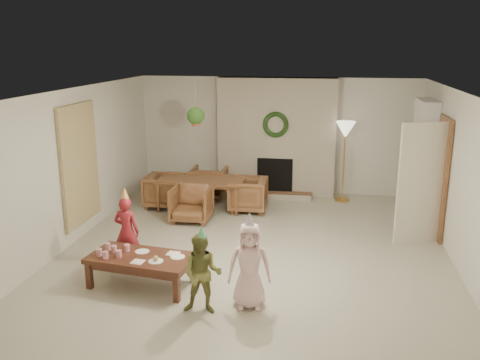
% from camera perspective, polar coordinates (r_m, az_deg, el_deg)
% --- Properties ---
extents(floor, '(7.00, 7.00, 0.00)m').
position_cam_1_polar(floor, '(8.20, 1.62, -7.92)').
color(floor, '#B7B29E').
rests_on(floor, ground).
extents(ceiling, '(7.00, 7.00, 0.00)m').
position_cam_1_polar(ceiling, '(7.58, 1.76, 9.77)').
color(ceiling, white).
rests_on(ceiling, wall_back).
extents(wall_back, '(7.00, 0.00, 7.00)m').
position_cam_1_polar(wall_back, '(11.20, 4.18, 4.97)').
color(wall_back, silver).
rests_on(wall_back, floor).
extents(wall_front, '(7.00, 0.00, 7.00)m').
position_cam_1_polar(wall_front, '(4.54, -4.55, -10.30)').
color(wall_front, silver).
rests_on(wall_front, floor).
extents(wall_left, '(0.00, 7.00, 7.00)m').
position_cam_1_polar(wall_left, '(8.72, -18.25, 1.37)').
color(wall_left, silver).
rests_on(wall_left, floor).
extents(wall_right, '(0.00, 7.00, 7.00)m').
position_cam_1_polar(wall_right, '(7.97, 23.56, -0.37)').
color(wall_right, silver).
rests_on(wall_right, floor).
extents(fireplace_mass, '(2.50, 0.40, 2.50)m').
position_cam_1_polar(fireplace_mass, '(11.00, 4.08, 4.79)').
color(fireplace_mass, '#531617').
rests_on(fireplace_mass, floor).
extents(fireplace_hearth, '(1.60, 0.30, 0.12)m').
position_cam_1_polar(fireplace_hearth, '(10.94, 3.78, -1.68)').
color(fireplace_hearth, brown).
rests_on(fireplace_hearth, floor).
extents(fireplace_firebox, '(0.75, 0.12, 0.75)m').
position_cam_1_polar(fireplace_firebox, '(11.00, 3.91, 0.52)').
color(fireplace_firebox, black).
rests_on(fireplace_firebox, floor).
extents(fireplace_wreath, '(0.54, 0.10, 0.54)m').
position_cam_1_polar(fireplace_wreath, '(10.73, 3.99, 6.16)').
color(fireplace_wreath, '#193714').
rests_on(fireplace_wreath, fireplace_mass).
extents(floor_lamp_base, '(0.31, 0.31, 0.03)m').
position_cam_1_polar(floor_lamp_base, '(10.96, 11.27, -2.15)').
color(floor_lamp_base, gold).
rests_on(floor_lamp_base, floor).
extents(floor_lamp_post, '(0.03, 0.03, 1.50)m').
position_cam_1_polar(floor_lamp_post, '(10.76, 11.47, 1.72)').
color(floor_lamp_post, gold).
rests_on(floor_lamp_post, floor).
extents(floor_lamp_shade, '(0.40, 0.40, 0.33)m').
position_cam_1_polar(floor_lamp_shade, '(10.62, 11.67, 5.50)').
color(floor_lamp_shade, beige).
rests_on(floor_lamp_shade, floor_lamp_post).
extents(bookshelf_carcass, '(0.30, 1.00, 2.20)m').
position_cam_1_polar(bookshelf_carcass, '(10.16, 19.64, 2.24)').
color(bookshelf_carcass, white).
rests_on(bookshelf_carcass, floor).
extents(bookshelf_shelf_a, '(0.30, 0.92, 0.03)m').
position_cam_1_polar(bookshelf_shelf_a, '(10.31, 19.22, -1.28)').
color(bookshelf_shelf_a, white).
rests_on(bookshelf_shelf_a, bookshelf_carcass).
extents(bookshelf_shelf_b, '(0.30, 0.92, 0.03)m').
position_cam_1_polar(bookshelf_shelf_b, '(10.21, 19.41, 0.88)').
color(bookshelf_shelf_b, white).
rests_on(bookshelf_shelf_b, bookshelf_carcass).
extents(bookshelf_shelf_c, '(0.30, 0.92, 0.03)m').
position_cam_1_polar(bookshelf_shelf_c, '(10.13, 19.60, 3.07)').
color(bookshelf_shelf_c, white).
rests_on(bookshelf_shelf_c, bookshelf_carcass).
extents(bookshelf_shelf_d, '(0.30, 0.92, 0.03)m').
position_cam_1_polar(bookshelf_shelf_d, '(10.06, 19.80, 5.30)').
color(bookshelf_shelf_d, white).
rests_on(bookshelf_shelf_d, bookshelf_carcass).
extents(books_row_lower, '(0.20, 0.40, 0.24)m').
position_cam_1_polar(books_row_lower, '(10.13, 19.31, -0.75)').
color(books_row_lower, '#B6213B').
rests_on(books_row_lower, bookshelf_shelf_a).
extents(books_row_mid, '(0.20, 0.44, 0.24)m').
position_cam_1_polar(books_row_mid, '(10.23, 19.32, 1.71)').
color(books_row_mid, '#293F96').
rests_on(books_row_mid, bookshelf_shelf_b).
extents(books_row_upper, '(0.20, 0.36, 0.22)m').
position_cam_1_polar(books_row_upper, '(10.00, 19.65, 3.69)').
color(books_row_upper, '#C08129').
rests_on(books_row_upper, bookshelf_shelf_c).
extents(door_frame, '(0.05, 0.86, 2.04)m').
position_cam_1_polar(door_frame, '(9.15, 21.46, 0.21)').
color(door_frame, brown).
rests_on(door_frame, floor).
extents(door_leaf, '(0.77, 0.32, 2.00)m').
position_cam_1_polar(door_leaf, '(8.72, 19.49, -0.43)').
color(door_leaf, beige).
rests_on(door_leaf, floor).
extents(curtain_panel, '(0.06, 1.20, 2.00)m').
position_cam_1_polar(curtain_panel, '(8.87, -17.43, 1.66)').
color(curtain_panel, beige).
rests_on(curtain_panel, wall_left).
extents(dining_table, '(1.72, 0.97, 0.60)m').
position_cam_1_polar(dining_table, '(10.18, -4.37, -1.55)').
color(dining_table, brown).
rests_on(dining_table, floor).
extents(dining_chair_near, '(0.71, 0.74, 0.66)m').
position_cam_1_polar(dining_chair_near, '(9.47, -5.42, -2.64)').
color(dining_chair_near, brown).
rests_on(dining_chair_near, floor).
extents(dining_chair_far, '(0.71, 0.74, 0.66)m').
position_cam_1_polar(dining_chair_far, '(10.87, -3.47, -0.29)').
color(dining_chair_far, brown).
rests_on(dining_chair_far, floor).
extents(dining_chair_left, '(0.74, 0.71, 0.66)m').
position_cam_1_polar(dining_chair_left, '(10.36, -8.41, -1.19)').
color(dining_chair_left, brown).
rests_on(dining_chair_left, floor).
extents(dining_chair_right, '(0.74, 0.71, 0.66)m').
position_cam_1_polar(dining_chair_right, '(10.00, 0.86, -1.63)').
color(dining_chair_right, brown).
rests_on(dining_chair_right, floor).
extents(hanging_plant_cord, '(0.01, 0.01, 0.70)m').
position_cam_1_polar(hanging_plant_cord, '(9.34, -4.99, 8.54)').
color(hanging_plant_cord, tan).
rests_on(hanging_plant_cord, ceiling).
extents(hanging_plant_pot, '(0.16, 0.16, 0.12)m').
position_cam_1_polar(hanging_plant_pot, '(9.38, -4.94, 6.41)').
color(hanging_plant_pot, brown).
rests_on(hanging_plant_pot, hanging_plant_cord).
extents(hanging_plant_foliage, '(0.32, 0.32, 0.32)m').
position_cam_1_polar(hanging_plant_foliage, '(9.36, -4.95, 7.14)').
color(hanging_plant_foliage, '#254C19').
rests_on(hanging_plant_foliage, hanging_plant_pot).
extents(coffee_table_top, '(1.48, 0.89, 0.06)m').
position_cam_1_polar(coffee_table_top, '(7.07, -10.93, -8.53)').
color(coffee_table_top, '#4F291A').
rests_on(coffee_table_top, floor).
extents(coffee_table_apron, '(1.36, 0.76, 0.09)m').
position_cam_1_polar(coffee_table_apron, '(7.10, -10.90, -9.09)').
color(coffee_table_apron, '#4F291A').
rests_on(coffee_table_apron, floor).
extents(coffee_leg_fl, '(0.09, 0.09, 0.37)m').
position_cam_1_polar(coffee_leg_fl, '(7.25, -16.43, -10.16)').
color(coffee_leg_fl, '#4F291A').
rests_on(coffee_leg_fl, floor).
extents(coffee_leg_fr, '(0.09, 0.09, 0.37)m').
position_cam_1_polar(coffee_leg_fr, '(6.67, -7.08, -11.92)').
color(coffee_leg_fr, '#4F291A').
rests_on(coffee_leg_fr, floor).
extents(coffee_leg_bl, '(0.09, 0.09, 0.37)m').
position_cam_1_polar(coffee_leg_bl, '(7.68, -14.07, -8.52)').
color(coffee_leg_bl, '#4F291A').
rests_on(coffee_leg_bl, floor).
extents(coffee_leg_br, '(0.09, 0.09, 0.37)m').
position_cam_1_polar(coffee_leg_br, '(7.14, -5.17, -9.97)').
color(coffee_leg_br, '#4F291A').
rests_on(coffee_leg_br, floor).
extents(cup_a, '(0.09, 0.09, 0.10)m').
position_cam_1_polar(cup_a, '(7.17, -15.41, -7.76)').
color(cup_a, white).
rests_on(cup_a, coffee_table_top).
extents(cup_b, '(0.09, 0.09, 0.10)m').
position_cam_1_polar(cup_b, '(7.34, -14.50, -7.17)').
color(cup_b, white).
rests_on(cup_b, coffee_table_top).
extents(cup_c, '(0.09, 0.09, 0.10)m').
position_cam_1_polar(cup_c, '(7.07, -14.75, -8.07)').
color(cup_c, white).
rests_on(cup_c, coffee_table_top).
extents(cup_d, '(0.09, 0.09, 0.10)m').
position_cam_1_polar(cup_d, '(7.24, -13.85, -7.46)').
color(cup_d, white).
rests_on(cup_d, coffee_table_top).
extents(cup_e, '(0.09, 0.09, 0.10)m').
position_cam_1_polar(cup_e, '(7.06, -13.33, -8.00)').
color(cup_e, white).
rests_on(cup_e, coffee_table_top).
extents(cup_f, '(0.09, 0.09, 0.10)m').
position_cam_1_polar(cup_f, '(7.23, -12.46, -7.39)').
color(cup_f, white).
rests_on(cup_f, coffee_table_top).
extents(plate_a, '(0.22, 0.22, 0.01)m').
position_cam_1_polar(plate_a, '(7.19, -10.84, -7.82)').
color(plate_a, white).
rests_on(plate_a, coffee_table_top).
extents(plate_b, '(0.22, 0.22, 0.01)m').
position_cam_1_polar(plate_b, '(6.85, -9.36, -8.91)').
color(plate_b, white).
rests_on(plate_b, coffee_table_top).
extents(plate_c, '(0.22, 0.22, 0.01)m').
position_cam_1_polar(plate_c, '(6.94, -6.95, -8.49)').
color(plate_c, white).
rests_on(plate_c, coffee_table_top).
extents(food_scoop, '(0.09, 0.09, 0.08)m').
position_cam_1_polar(food_scoop, '(6.84, -9.37, -8.58)').
color(food_scoop, tan).
rests_on(food_scoop, plate_b).
extents(napkin_left, '(0.18, 0.18, 0.01)m').
position_cam_1_polar(napkin_left, '(6.88, -11.31, -8.92)').
color(napkin_left, '#FFBDBB').
rests_on(napkin_left, coffee_table_top).
extents(napkin_right, '(0.18, 0.18, 0.01)m').
position_cam_1_polar(napkin_right, '(7.06, -7.46, -8.11)').
color(napkin_right, '#FFBDBB').
rests_on(napkin_right, coffee_table_top).
extents(child_red, '(0.40, 0.28, 1.05)m').
position_cam_1_polar(child_red, '(7.71, -12.48, -5.60)').
color(child_red, maroon).
rests_on(child_red, floor).
extents(party_hat_red, '(0.19, 0.19, 0.20)m').
position_cam_1_polar(party_hat_red, '(7.53, -12.73, -1.54)').
color(party_hat_red, '#F2E850').
rests_on(party_hat_red, child_red).
extents(child_plaid, '(0.51, 0.41, 1.01)m').
position_cam_1_polar(child_plaid, '(6.27, -4.21, -10.40)').
color(child_plaid, olive).
rests_on(child_plaid, floor).
extents(party_hat_plaid, '(0.15, 0.15, 0.16)m').
position_cam_1_polar(party_hat_plaid, '(6.06, -4.31, -5.79)').
color(party_hat_plaid, '#4CB36D').
rests_on(party_hat_plaid, child_plaid).
extents(child_pink, '(0.58, 0.43, 1.10)m').
position_cam_1_polar(child_pink, '(6.37, 1.05, -9.49)').
color(child_pink, '#FBC9CB').
rests_on(child_pink, floor).
extents(party_hat_pink, '(0.15, 0.15, 0.20)m').
position_cam_1_polar(party_hat_pink, '(6.15, 1.07, -4.46)').
color(party_hat_pink, '#AEAEB5').
rests_on(party_hat_pink, child_pink).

